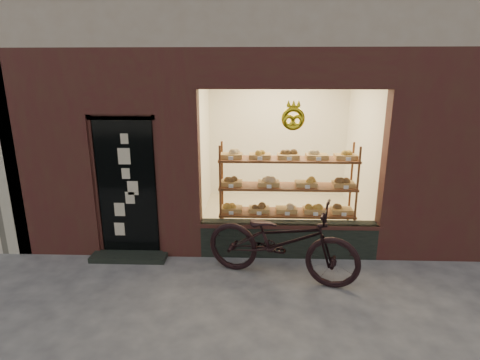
{
  "coord_description": "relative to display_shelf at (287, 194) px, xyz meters",
  "views": [
    {
      "loc": [
        -0.1,
        -3.27,
        2.73
      ],
      "look_at": [
        -0.29,
        2.0,
        1.26
      ],
      "focal_mm": 28.0,
      "sensor_mm": 36.0,
      "label": 1
    }
  ],
  "objects": [
    {
      "name": "bicycle",
      "position": [
        -0.16,
        -1.11,
        -0.31
      ],
      "size": [
        2.25,
        1.35,
        1.11
      ],
      "primitive_type": "imported",
      "rotation": [
        0.0,
        0.0,
        1.26
      ],
      "color": "black",
      "rests_on": "ground"
    },
    {
      "name": "display_shelf",
      "position": [
        0.0,
        0.0,
        0.0
      ],
      "size": [
        2.2,
        0.45,
        1.7
      ],
      "color": "brown",
      "rests_on": "ground"
    },
    {
      "name": "ground",
      "position": [
        -0.45,
        -2.55,
        -0.87
      ],
      "size": [
        90.0,
        90.0,
        0.0
      ],
      "primitive_type": "plane",
      "color": "#48484F"
    }
  ]
}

